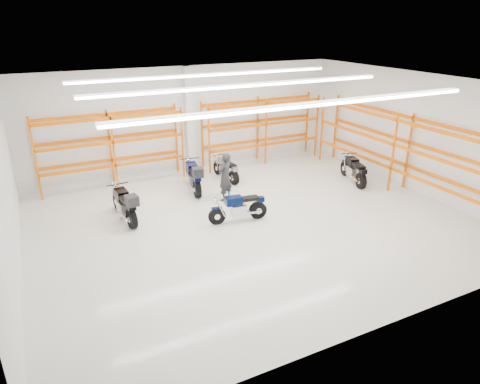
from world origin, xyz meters
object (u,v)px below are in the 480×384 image
motorcycle_back_a (125,205)px  motorcycle_back_b (194,177)px  standing_man (225,177)px  structural_column (189,120)px  motorcycle_main (240,208)px  motorcycle_back_c (227,170)px  motorcycle_back_d (354,171)px

motorcycle_back_a → motorcycle_back_b: (2.96, 1.48, 0.02)m
standing_man → motorcycle_back_a: bearing=-28.0°
structural_column → motorcycle_back_a: bearing=-133.4°
motorcycle_back_b → standing_man: (0.75, -1.30, 0.31)m
motorcycle_main → structural_column: bearing=86.5°
motorcycle_main → structural_column: structural_column is taller
motorcycle_back_a → motorcycle_main: bearing=-26.1°
motorcycle_back_a → structural_column: bearing=46.6°
motorcycle_main → structural_column: (0.34, 5.66, 1.78)m
motorcycle_main → motorcycle_back_a: 3.81m
motorcycle_main → motorcycle_back_c: (1.22, 3.78, -0.01)m
standing_man → structural_column: size_ratio=0.41×
standing_man → motorcycle_main: bearing=50.5°
motorcycle_back_a → standing_man: 3.73m
motorcycle_back_d → motorcycle_main: bearing=-168.5°
motorcycle_back_a → structural_column: structural_column is taller
motorcycle_back_b → structural_column: (0.80, 2.51, 1.65)m
motorcycle_main → standing_man: standing_man is taller
motorcycle_main → motorcycle_back_d: size_ratio=0.94×
motorcycle_back_b → standing_man: bearing=-60.1°
motorcycle_main → standing_man: size_ratio=1.11×
motorcycle_back_b → motorcycle_back_d: 6.56m
standing_man → structural_column: bearing=-121.6°
motorcycle_back_a → structural_column: size_ratio=0.52×
motorcycle_main → standing_man: (0.29, 1.86, 0.45)m
motorcycle_back_c → motorcycle_back_b: bearing=-159.7°
motorcycle_back_b → standing_man: 1.53m
motorcycle_back_b → standing_man: size_ratio=1.33×
motorcycle_back_c → motorcycle_back_d: 5.26m
motorcycle_back_d → structural_column: (-5.45, 4.49, 1.74)m
motorcycle_back_a → motorcycle_back_b: motorcycle_back_b is taller
motorcycle_back_b → structural_column: bearing=72.3°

